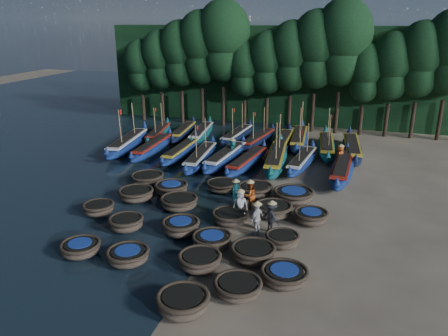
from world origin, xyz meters
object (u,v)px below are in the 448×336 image
(coracle_10, at_px, (98,208))
(long_boat_7, at_px, (302,161))
(fisherman_2, at_px, (250,194))
(coracle_4, at_px, (238,287))
(long_boat_8, at_px, (342,169))
(long_boat_13, at_px, (258,140))
(coracle_3, at_px, (183,302))
(long_boat_4, at_px, (226,157))
(fisherman_1, at_px, (236,190))
(fisherman_4, at_px, (257,218))
(coracle_14, at_px, (282,239))
(long_boat_2, at_px, (181,151))
(long_boat_6, at_px, (276,159))
(long_boat_17, at_px, (352,149))
(coracle_13, at_px, (212,240))
(coracle_6, at_px, (128,255))
(coracle_12, at_px, (181,226))
(coracle_17, at_px, (230,217))
(long_boat_16, at_px, (326,146))
(coracle_9, at_px, (284,275))
(long_boat_9, at_px, (158,133))
(long_boat_12, at_px, (237,135))
(coracle_22, at_px, (222,186))
(fisherman_3, at_px, (272,216))
(fisherman_5, at_px, (233,150))
(coracle_19, at_px, (311,216))
(long_boat_14, at_px, (283,143))
(long_boat_0, at_px, (128,143))
(coracle_7, at_px, (200,261))
(long_boat_3, at_px, (201,157))
(coracle_24, at_px, (293,195))
(long_boat_11, at_px, (201,133))
(fisherman_0, at_px, (240,204))
(coracle_15, at_px, (136,194))
(long_boat_1, at_px, (152,147))
(coracle_8, at_px, (253,252))
(long_boat_10, at_px, (184,132))
(coracle_20, at_px, (147,178))
(coracle_5, at_px, (81,248))
(coracle_16, at_px, (179,202))
(fisherman_6, at_px, (340,156))

(coracle_10, bearing_deg, long_boat_7, 49.29)
(fisherman_2, bearing_deg, coracle_4, 52.22)
(long_boat_8, bearing_deg, long_boat_13, 142.98)
(coracle_3, bearing_deg, long_boat_4, 101.26)
(fisherman_1, bearing_deg, fisherman_4, -105.84)
(coracle_14, xyz_separation_m, long_boat_2, (-10.26, 12.14, 0.12))
(long_boat_6, height_order, long_boat_17, long_boat_6)
(coracle_3, xyz_separation_m, coracle_13, (-0.54, 5.21, -0.10))
(coracle_6, height_order, coracle_12, coracle_12)
(coracle_17, relative_size, long_boat_16, 0.27)
(coracle_4, relative_size, long_boat_7, 0.32)
(long_boat_6, height_order, fisherman_1, long_boat_6)
(coracle_9, bearing_deg, long_boat_9, 126.79)
(long_boat_4, relative_size, long_boat_12, 1.07)
(long_boat_8, relative_size, long_boat_12, 1.11)
(coracle_22, bearing_deg, coracle_6, -99.20)
(fisherman_3, bearing_deg, fisherman_5, -28.51)
(coracle_19, relative_size, long_boat_14, 0.26)
(fisherman_1, bearing_deg, long_boat_0, 98.39)
(coracle_7, bearing_deg, long_boat_3, 109.33)
(coracle_24, xyz_separation_m, long_boat_11, (-10.33, 12.51, 0.07))
(coracle_13, bearing_deg, fisherman_0, 81.37)
(coracle_15, relative_size, fisherman_5, 1.35)
(coracle_15, height_order, long_boat_0, long_boat_0)
(long_boat_1, bearing_deg, coracle_13, -55.81)
(coracle_3, relative_size, long_boat_7, 0.30)
(coracle_24, relative_size, long_boat_14, 0.31)
(long_boat_13, bearing_deg, coracle_22, -79.99)
(coracle_8, distance_m, long_boat_17, 18.74)
(long_boat_17, bearing_deg, long_boat_11, 169.49)
(long_boat_10, height_order, long_boat_14, long_boat_14)
(coracle_20, distance_m, long_boat_0, 8.69)
(coracle_6, height_order, long_boat_9, long_boat_9)
(coracle_5, bearing_deg, coracle_4, -6.87)
(coracle_3, height_order, fisherman_3, fisherman_3)
(coracle_24, xyz_separation_m, long_boat_17, (3.23, 11.00, 0.13))
(coracle_4, bearing_deg, coracle_12, 134.47)
(coracle_24, bearing_deg, fisherman_5, 129.51)
(coracle_5, relative_size, coracle_15, 0.82)
(long_boat_1, xyz_separation_m, long_boat_3, (4.76, -1.46, 0.00))
(coracle_17, bearing_deg, long_boat_8, 59.64)
(fisherman_3, bearing_deg, coracle_22, -12.07)
(fisherman_4, bearing_deg, coracle_6, -26.84)
(long_boat_14, bearing_deg, coracle_14, -81.21)
(coracle_13, distance_m, coracle_20, 9.75)
(coracle_16, relative_size, fisherman_2, 1.38)
(long_boat_14, xyz_separation_m, long_boat_16, (3.68, -0.02, 0.00))
(long_boat_3, bearing_deg, long_boat_17, 22.79)
(fisherman_6, bearing_deg, coracle_6, -8.97)
(coracle_5, bearing_deg, coracle_13, 24.09)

